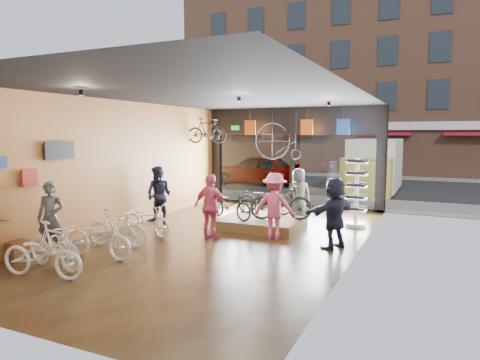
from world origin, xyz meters
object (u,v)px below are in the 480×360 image
Objects in this scene: floor_bike_3 at (117,228)px; display_platform at (260,223)px; customer_0 at (51,218)px; customer_3 at (275,206)px; floor_bike_0 at (42,254)px; sunglasses_rack at (356,193)px; customer_5 at (334,213)px; floor_bike_1 at (54,246)px; box_truck at (373,166)px; display_bike_mid at (281,202)px; customer_2 at (211,207)px; penny_farthing at (279,142)px; hung_bike at (207,131)px; display_bike_left at (230,204)px; floor_bike_2 at (99,238)px; street_car at (256,169)px; floor_bike_4 at (147,219)px; customer_4 at (298,194)px; display_bike_right at (265,199)px.

floor_bike_3 is 4.23m from display_platform.
customer_3 is at bearing 17.79° from customer_0.
floor_bike_0 is 0.86× the size of sunglasses_rack.
customer_5 is at bearing 7.32° from customer_0.
customer_5 is at bearing -43.50° from floor_bike_1.
floor_bike_1 is at bearing 48.69° from customer_3.
box_truck is 15.36m from floor_bike_1.
customer_2 is (-1.32, -1.82, 0.04)m from display_bike_mid.
floor_bike_1 is 5.43m from customer_3.
hung_bike is at bearing -168.30° from penny_farthing.
customer_0 is (-0.98, 0.79, 0.36)m from floor_bike_1.
sunglasses_rack is (1.90, 1.43, 0.20)m from display_bike_mid.
penny_farthing reaches higher than display_bike_left.
customer_3 is at bearing -148.77° from customer_2.
customer_2 reaches higher than floor_bike_0.
display_bike_left is (1.42, 5.44, 0.26)m from floor_bike_0.
display_bike_left is at bearing -11.59° from floor_bike_1.
floor_bike_2 is 7.91m from penny_farthing.
floor_bike_4 is (1.93, -12.44, -0.38)m from street_car.
customer_4 is at bearing -169.11° from sunglasses_rack.
display_bike_mid is (5.08, -10.28, 0.01)m from street_car.
box_truck reaches higher than sunglasses_rack.
customer_5 reaches higher than customer_0.
display_bike_mid reaches higher than floor_bike_1.
floor_bike_1 reaches higher than display_platform.
floor_bike_3 is (-0.23, 2.41, 0.01)m from floor_bike_0.
floor_bike_3 is at bearing 49.18° from customer_2.
customer_4 is 1.00× the size of penny_farthing.
customer_5 is 1.12× the size of hung_bike.
floor_bike_3 is 7.10m from penny_farthing.
display_bike_right is at bearing -97.00° from customer_2.
customer_5 is (2.47, -1.27, 0.73)m from display_platform.
hung_bike is (-0.77, 7.90, 2.43)m from floor_bike_1.
floor_bike_3 is at bearing -177.15° from hung_bike.
sunglasses_rack reaches higher than display_bike_left.
hung_bike reaches higher than sunglasses_rack.
customer_2 is at bearing -115.52° from sunglasses_rack.
display_bike_left is (1.65, 3.02, 0.26)m from floor_bike_3.
customer_5 is (4.92, 2.16, 0.40)m from floor_bike_3.
customer_3 is 1.66m from customer_5.
customer_0 is at bearing 22.85° from customer_4.
display_bike_mid reaches higher than display_bike_left.
customer_4 is at bearing -104.86° from customer_2.
box_truck is at bearing -17.62° from floor_bike_2.
display_bike_mid is at bearing -98.62° from customer_5.
display_bike_right is at bearing -22.48° from floor_bike_2.
display_platform is at bearing 23.33° from street_car.
display_bike_mid is at bearing -51.91° from floor_bike_3.
floor_bike_0 is at bearing -103.71° from sunglasses_rack.
customer_3 is at bearing -135.92° from hung_bike.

